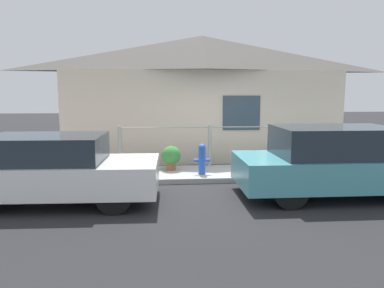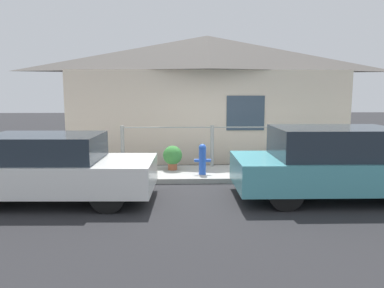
% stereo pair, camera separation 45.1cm
% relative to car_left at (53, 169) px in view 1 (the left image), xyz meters
% --- Properties ---
extents(ground_plane, '(60.00, 60.00, 0.00)m').
position_rel_car_left_xyz_m(ground_plane, '(3.38, 1.25, -0.66)').
color(ground_plane, '#262628').
extents(sidewalk, '(24.00, 1.63, 0.12)m').
position_rel_car_left_xyz_m(sidewalk, '(3.38, 2.06, -0.60)').
color(sidewalk, '#9E9E99').
rests_on(sidewalk, ground_plane).
extents(house, '(8.71, 2.23, 3.85)m').
position_rel_car_left_xyz_m(house, '(3.38, 4.56, 2.41)').
color(house, beige).
rests_on(house, ground_plane).
extents(fence, '(4.90, 0.10, 1.11)m').
position_rel_car_left_xyz_m(fence, '(3.38, 2.72, 0.07)').
color(fence, '#999993').
rests_on(fence, sidewalk).
extents(car_left, '(3.94, 1.81, 1.31)m').
position_rel_car_left_xyz_m(car_left, '(0.00, 0.00, 0.00)').
color(car_left, white).
rests_on(car_left, ground_plane).
extents(car_right, '(4.26, 1.80, 1.43)m').
position_rel_car_left_xyz_m(car_right, '(5.67, -0.00, 0.05)').
color(car_right, teal).
rests_on(car_right, ground_plane).
extents(fire_hydrant, '(0.40, 0.18, 0.75)m').
position_rel_car_left_xyz_m(fire_hydrant, '(3.06, 1.74, -0.15)').
color(fire_hydrant, blue).
rests_on(fire_hydrant, sidewalk).
extents(potted_plant_near_hydrant, '(0.49, 0.49, 0.63)m').
position_rel_car_left_xyz_m(potted_plant_near_hydrant, '(2.32, 2.31, -0.18)').
color(potted_plant_near_hydrant, '#9E5638').
rests_on(potted_plant_near_hydrant, sidewalk).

